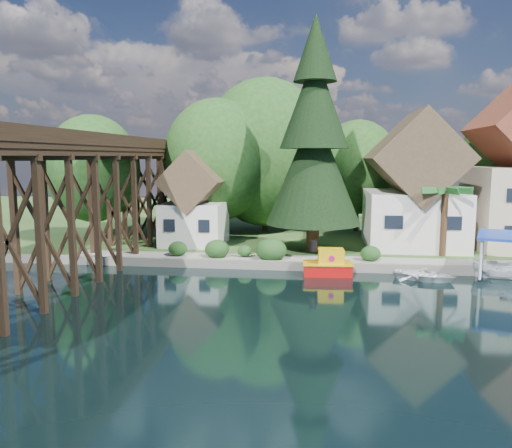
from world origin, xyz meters
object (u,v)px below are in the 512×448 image
(conifer, at_px, (314,140))
(palm_tree, at_px, (445,192))
(tugboat, at_px, (328,265))
(boat_white_a, at_px, (424,274))
(trestle_bridge, at_px, (85,195))
(shed, at_px, (194,205))
(house_left, at_px, (414,190))
(boat_canopy, at_px, (503,260))

(conifer, xyz_separation_m, palm_tree, (9.61, -0.53, -3.81))
(conifer, bearing_deg, palm_tree, -3.18)
(tugboat, distance_m, boat_white_a, 6.13)
(trestle_bridge, height_order, conifer, conifer)
(shed, bearing_deg, palm_tree, -7.42)
(trestle_bridge, bearing_deg, conifer, 26.19)
(house_left, height_order, conifer, conifer)
(trestle_bridge, bearing_deg, boat_canopy, 4.19)
(palm_tree, distance_m, boat_white_a, 7.78)
(conifer, bearing_deg, trestle_bridge, -153.81)
(boat_white_a, bearing_deg, house_left, 16.10)
(trestle_bridge, bearing_deg, tugboat, 6.02)
(house_left, relative_size, boat_white_a, 2.89)
(conifer, relative_size, boat_white_a, 4.67)
(boat_canopy, bearing_deg, tugboat, -178.45)
(shed, bearing_deg, trestle_bridge, -118.19)
(shed, bearing_deg, boat_canopy, -18.34)
(trestle_bridge, xyz_separation_m, boat_white_a, (22.12, 1.20, -4.95))
(shed, distance_m, boat_white_a, 19.26)
(palm_tree, xyz_separation_m, tugboat, (-8.48, -5.10, -4.55))
(palm_tree, xyz_separation_m, boat_white_a, (-2.37, -5.59, -4.86))
(house_left, distance_m, conifer, 9.67)
(trestle_bridge, relative_size, palm_tree, 8.11)
(house_left, relative_size, conifer, 0.62)
(trestle_bridge, xyz_separation_m, tugboat, (16.02, 1.69, -4.64))
(house_left, bearing_deg, palm_tree, -69.68)
(house_left, xyz_separation_m, conifer, (-8.11, -3.51, 3.92))
(trestle_bridge, relative_size, shed, 5.63)
(shed, bearing_deg, conifer, -11.47)
(boat_canopy, bearing_deg, trestle_bridge, -175.81)
(boat_white_a, bearing_deg, trestle_bridge, 114.42)
(house_left, relative_size, palm_tree, 2.02)
(shed, relative_size, conifer, 0.44)
(conifer, distance_m, boat_canopy, 15.47)
(trestle_bridge, distance_m, conifer, 17.00)
(tugboat, bearing_deg, shed, 145.27)
(trestle_bridge, relative_size, boat_white_a, 11.60)
(trestle_bridge, xyz_separation_m, boat_canopy, (27.13, 1.99, -4.09))
(house_left, distance_m, tugboat, 12.33)
(conifer, height_order, boat_canopy, conifer)
(tugboat, bearing_deg, palm_tree, 31.02)
(tugboat, bearing_deg, boat_canopy, 1.55)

